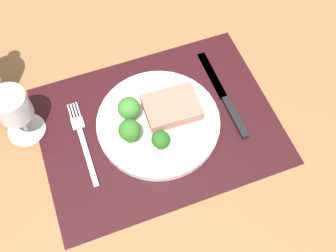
{
  "coord_description": "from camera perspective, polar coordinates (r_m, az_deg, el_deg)",
  "views": [
    {
      "loc": [
        -12.14,
        -38.32,
        70.75
      ],
      "look_at": [
        1.38,
        -1.82,
        1.9
      ],
      "focal_mm": 43.22,
      "sensor_mm": 36.0,
      "label": 1
    }
  ],
  "objects": [
    {
      "name": "ground_plane",
      "position": [
        0.83,
        -1.34,
        -0.42
      ],
      "size": [
        140.0,
        110.0,
        3.0
      ],
      "primitive_type": "cube",
      "color": "brown"
    },
    {
      "name": "placemat",
      "position": [
        0.81,
        -1.36,
        0.15
      ],
      "size": [
        46.63,
        35.33,
        0.3
      ],
      "primitive_type": "cube",
      "color": "black",
      "rests_on": "ground_plane"
    },
    {
      "name": "plate",
      "position": [
        0.8,
        -1.37,
        0.48
      ],
      "size": [
        24.5,
        24.5,
        1.6
      ],
      "primitive_type": "cylinder",
      "color": "silver",
      "rests_on": "placemat"
    },
    {
      "name": "steak",
      "position": [
        0.8,
        0.52,
        2.67
      ],
      "size": [
        11.06,
        8.45,
        2.34
      ],
      "primitive_type": "cube",
      "rotation": [
        0.0,
        0.0,
        -0.04
      ],
      "color": "#9E6B5B",
      "rests_on": "plate"
    },
    {
      "name": "broccoli_near_steak",
      "position": [
        0.78,
        -5.52,
        2.45
      ],
      "size": [
        4.39,
        4.39,
        5.79
      ],
      "color": "#5B8942",
      "rests_on": "plate"
    },
    {
      "name": "broccoli_center",
      "position": [
        0.74,
        -1.05,
        -1.98
      ],
      "size": [
        3.5,
        3.5,
        4.83
      ],
      "color": "#6B994C",
      "rests_on": "plate"
    },
    {
      "name": "broccoli_back_left",
      "position": [
        0.75,
        -5.42,
        -0.67
      ],
      "size": [
        4.25,
        4.25,
        5.72
      ],
      "color": "#5B8942",
      "rests_on": "plate"
    },
    {
      "name": "fork",
      "position": [
        0.81,
        -11.87,
        -2.13
      ],
      "size": [
        2.4,
        19.2,
        0.5
      ],
      "rotation": [
        0.0,
        0.0,
        0.02
      ],
      "color": "silver",
      "rests_on": "placemat"
    },
    {
      "name": "knife",
      "position": [
        0.85,
        8.18,
        3.67
      ],
      "size": [
        1.8,
        23.0,
        0.8
      ],
      "rotation": [
        0.0,
        0.0,
        -0.01
      ],
      "color": "black",
      "rests_on": "placemat"
    },
    {
      "name": "wine_glass",
      "position": [
        0.79,
        -20.95,
        2.32
      ],
      "size": [
        7.5,
        7.5,
        11.88
      ],
      "color": "silver",
      "rests_on": "ground_plane"
    }
  ]
}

